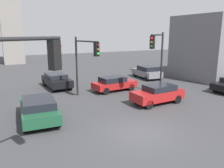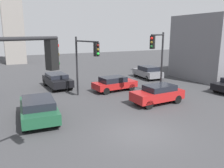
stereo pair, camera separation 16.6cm
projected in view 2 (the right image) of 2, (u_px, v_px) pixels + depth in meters
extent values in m
plane|color=#38383A|center=(140.00, 133.00, 12.07)|extent=(97.80, 97.80, 0.00)
cylinder|color=black|center=(162.00, 63.00, 19.63)|extent=(0.16, 0.16, 5.34)
cylinder|color=black|center=(158.00, 35.00, 17.94)|extent=(2.36, 1.57, 0.12)
cube|color=black|center=(152.00, 42.00, 17.13)|extent=(0.44, 0.44, 1.00)
sphere|color=red|center=(152.00, 38.00, 16.89)|extent=(0.20, 0.20, 0.20)
sphere|color=#594714|center=(152.00, 42.00, 16.96)|extent=(0.20, 0.20, 0.20)
sphere|color=#14471E|center=(151.00, 46.00, 17.03)|extent=(0.20, 0.20, 0.20)
cylinder|color=black|center=(20.00, 39.00, 6.45)|extent=(2.43, 1.37, 0.12)
cube|color=black|center=(52.00, 55.00, 7.44)|extent=(0.43, 0.43, 1.00)
sphere|color=red|center=(56.00, 46.00, 7.53)|extent=(0.20, 0.20, 0.20)
sphere|color=#594714|center=(56.00, 55.00, 7.60)|extent=(0.20, 0.20, 0.20)
sphere|color=#14471E|center=(57.00, 63.00, 7.66)|extent=(0.20, 0.20, 0.20)
cylinder|color=black|center=(77.00, 67.00, 18.98)|extent=(0.16, 0.16, 4.98)
cylinder|color=black|center=(86.00, 41.00, 17.32)|extent=(0.80, 3.10, 0.12)
cube|color=black|center=(96.00, 49.00, 16.44)|extent=(0.38, 0.38, 1.00)
sphere|color=#4C0F0C|center=(98.00, 45.00, 16.22)|extent=(0.20, 0.20, 0.20)
sphere|color=#594714|center=(98.00, 50.00, 16.29)|extent=(0.20, 0.20, 0.20)
sphere|color=green|center=(98.00, 54.00, 16.35)|extent=(0.20, 0.20, 0.20)
cube|color=maroon|center=(115.00, 85.00, 20.85)|extent=(4.17, 2.06, 0.56)
cube|color=black|center=(113.00, 80.00, 20.64)|extent=(2.38, 1.71, 0.51)
cylinder|color=black|center=(123.00, 84.00, 22.20)|extent=(0.66, 0.36, 0.64)
cylinder|color=black|center=(131.00, 87.00, 21.02)|extent=(0.66, 0.36, 0.64)
cylinder|color=black|center=(98.00, 88.00, 20.81)|extent=(0.66, 0.36, 0.64)
cylinder|color=black|center=(106.00, 91.00, 19.63)|extent=(0.66, 0.36, 0.64)
cube|color=#19472D|center=(38.00, 109.00, 13.87)|extent=(2.37, 4.75, 0.62)
cube|color=black|center=(38.00, 103.00, 13.55)|extent=(1.98, 2.71, 0.48)
cylinder|color=black|center=(24.00, 108.00, 15.04)|extent=(0.42, 0.72, 0.69)
cylinder|color=black|center=(49.00, 105.00, 15.67)|extent=(0.42, 0.72, 0.69)
cylinder|color=black|center=(25.00, 126.00, 12.21)|extent=(0.42, 0.72, 0.69)
cylinder|color=black|center=(56.00, 121.00, 12.84)|extent=(0.42, 0.72, 0.69)
cube|color=slate|center=(147.00, 73.00, 26.71)|extent=(2.16, 4.21, 0.66)
cube|color=black|center=(148.00, 69.00, 26.40)|extent=(1.81, 2.40, 0.54)
cylinder|color=black|center=(136.00, 74.00, 27.75)|extent=(0.38, 0.62, 0.60)
cylinder|color=black|center=(147.00, 73.00, 28.32)|extent=(0.38, 0.62, 0.60)
cylinder|color=black|center=(148.00, 78.00, 25.24)|extent=(0.38, 0.62, 0.60)
cylinder|color=black|center=(159.00, 77.00, 25.81)|extent=(0.38, 0.62, 0.60)
cube|color=black|center=(57.00, 81.00, 22.04)|extent=(2.16, 4.42, 0.67)
cube|color=black|center=(56.00, 76.00, 22.11)|extent=(1.83, 2.51, 0.40)
cylinder|color=black|center=(70.00, 86.00, 21.25)|extent=(0.38, 0.70, 0.68)
cylinder|color=black|center=(54.00, 88.00, 20.49)|extent=(0.38, 0.70, 0.68)
cylinder|color=black|center=(61.00, 81.00, 23.74)|extent=(0.38, 0.70, 0.68)
cylinder|color=black|center=(46.00, 82.00, 22.98)|extent=(0.38, 0.70, 0.68)
cylinder|color=black|center=(216.00, 89.00, 20.40)|extent=(0.66, 0.38, 0.64)
cube|color=maroon|center=(157.00, 95.00, 17.04)|extent=(4.09, 1.89, 0.68)
cube|color=black|center=(160.00, 88.00, 17.02)|extent=(2.31, 1.61, 0.46)
cylinder|color=black|center=(149.00, 105.00, 15.87)|extent=(0.67, 0.34, 0.66)
cylinder|color=black|center=(137.00, 99.00, 17.07)|extent=(0.67, 0.34, 0.66)
cylinder|color=black|center=(177.00, 99.00, 17.16)|extent=(0.67, 0.34, 0.66)
cylinder|color=black|center=(164.00, 95.00, 18.36)|extent=(0.67, 0.34, 0.66)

